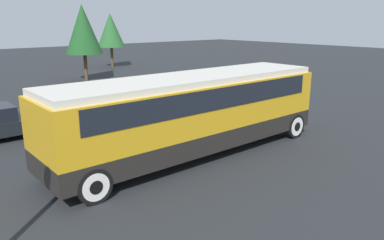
% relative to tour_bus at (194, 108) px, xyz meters
% --- Properties ---
extents(ground_plane, '(120.00, 120.00, 0.00)m').
position_rel_tour_bus_xyz_m(ground_plane, '(-0.10, -0.00, -1.75)').
color(ground_plane, '#26282B').
extents(tour_bus, '(10.78, 2.69, 2.90)m').
position_rel_tour_bus_xyz_m(tour_bus, '(0.00, 0.00, 0.00)').
color(tour_bus, black).
rests_on(tour_bus, ground_plane).
extents(parked_car_mid, '(4.17, 1.85, 1.26)m').
position_rel_tour_bus_xyz_m(parked_car_mid, '(2.35, 7.03, -1.11)').
color(parked_car_mid, silver).
rests_on(parked_car_mid, ground_plane).
extents(tree_center, '(2.80, 2.80, 5.47)m').
position_rel_tour_bus_xyz_m(tree_center, '(10.63, 25.68, 1.99)').
color(tree_center, brown).
rests_on(tree_center, ground_plane).
extents(tree_right, '(2.87, 2.87, 5.96)m').
position_rel_tour_bus_xyz_m(tree_right, '(4.51, 18.76, 2.29)').
color(tree_right, brown).
rests_on(tree_right, ground_plane).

